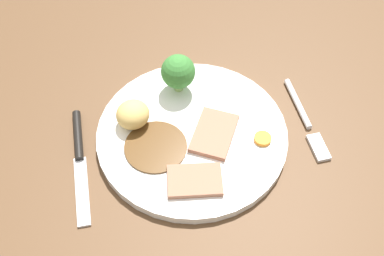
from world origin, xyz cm
name	(u,v)px	position (x,y,z in cm)	size (l,w,h in cm)	color
dining_table	(174,139)	(0.00, 0.00, 1.80)	(120.00, 84.00, 3.60)	brown
dinner_plate	(192,135)	(-2.36, 1.74, 4.30)	(27.22, 27.22, 1.40)	white
gravy_pool	(156,147)	(3.14, 3.17, 5.15)	(8.78, 8.78, 0.30)	#563819
meat_slice_main	(214,133)	(-5.28, 2.91, 5.40)	(7.89, 5.36, 0.80)	#9E664C
meat_slice_under	(195,180)	(-0.90, 9.78, 5.40)	(7.20, 4.83, 0.80)	#9E664C
roast_potato_left	(133,114)	(5.42, -1.79, 6.92)	(4.63, 4.81, 3.85)	#D8B260
carrot_coin_front	(263,139)	(-11.71, 5.26, 5.31)	(2.45, 2.45, 0.61)	orange
broccoli_floret	(178,72)	(-2.23, -6.77, 8.67)	(5.11, 5.11, 6.30)	#8CB766
fork	(306,121)	(-19.39, 2.72, 3.99)	(2.04, 15.26, 0.90)	silver
knife	(79,155)	(13.73, 1.38, 4.05)	(2.02, 18.54, 1.20)	black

